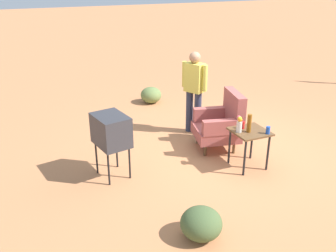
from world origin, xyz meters
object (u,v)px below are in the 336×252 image
object	(u,v)px
soda_can_red	(243,125)
soda_can_blue	(268,130)
side_table	(250,136)
person_standing	(194,88)
tv_on_stand	(111,131)
armchair	(222,123)
bottle_tall_amber	(249,123)
flower_vase	(239,123)

from	to	relation	value
soda_can_red	soda_can_blue	size ratio (longest dim) A/B	1.00
side_table	person_standing	xyz separation A→B (m)	(-1.65, -0.18, 0.38)
tv_on_stand	armchair	bearing A→B (deg)	95.76
tv_on_stand	soda_can_blue	distance (m)	2.46
armchair	soda_can_red	bearing A→B (deg)	-1.81
tv_on_stand	side_table	bearing A→B (deg)	74.56
armchair	side_table	bearing A→B (deg)	3.11
bottle_tall_amber	flower_vase	bearing A→B (deg)	-112.86
soda_can_red	person_standing	bearing A→B (deg)	-175.48
side_table	tv_on_stand	distance (m)	2.23
soda_can_blue	side_table	bearing A→B (deg)	-138.71
person_standing	flower_vase	size ratio (longest dim) A/B	6.19
soda_can_blue	flower_vase	xyz separation A→B (m)	(-0.24, -0.38, 0.09)
tv_on_stand	soda_can_red	bearing A→B (deg)	77.42
flower_vase	bottle_tall_amber	bearing A→B (deg)	67.14
side_table	soda_can_red	world-z (taller)	soda_can_red
person_standing	side_table	bearing A→B (deg)	6.41
side_table	bottle_tall_amber	size ratio (longest dim) A/B	2.17
armchair	tv_on_stand	world-z (taller)	armchair
armchair	tv_on_stand	distance (m)	2.12
armchair	flower_vase	bearing A→B (deg)	-11.43
side_table	soda_can_red	size ratio (longest dim) A/B	5.34
tv_on_stand	flower_vase	world-z (taller)	tv_on_stand
person_standing	flower_vase	xyz separation A→B (m)	(1.62, -0.02, -0.14)
armchair	person_standing	distance (m)	0.96
tv_on_stand	person_standing	bearing A→B (deg)	118.36
armchair	person_standing	size ratio (longest dim) A/B	0.65
person_standing	tv_on_stand	bearing A→B (deg)	-61.64
tv_on_stand	bottle_tall_amber	world-z (taller)	tv_on_stand
side_table	flower_vase	bearing A→B (deg)	-98.00
side_table	tv_on_stand	bearing A→B (deg)	-105.44
armchair	person_standing	bearing A→B (deg)	-170.49
armchair	soda_can_blue	world-z (taller)	armchair
side_table	person_standing	size ratio (longest dim) A/B	0.40
side_table	tv_on_stand	size ratio (longest dim) A/B	0.63
armchair	bottle_tall_amber	bearing A→B (deg)	-0.77
soda_can_red	bottle_tall_amber	distance (m)	0.18
side_table	armchair	bearing A→B (deg)	-176.89
soda_can_red	bottle_tall_amber	bearing A→B (deg)	3.58
soda_can_blue	soda_can_red	bearing A→B (deg)	-143.56
person_standing	soda_can_blue	bearing A→B (deg)	11.26
tv_on_stand	flower_vase	bearing A→B (deg)	73.82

